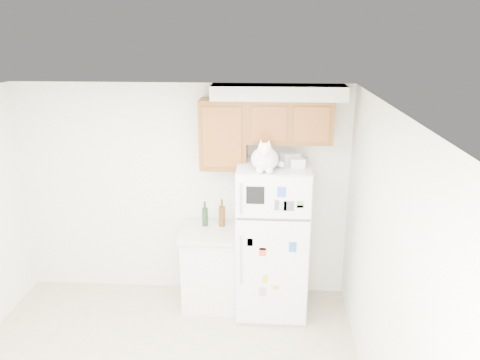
# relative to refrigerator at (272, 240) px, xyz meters

# --- Properties ---
(room_shell) EXTENTS (3.84, 4.04, 2.52)m
(room_shell) POSITION_rel_refrigerator_xyz_m (-0.92, -1.36, 0.82)
(room_shell) COLOR white
(room_shell) RESTS_ON ground_plane
(refrigerator) EXTENTS (0.76, 0.78, 1.70)m
(refrigerator) POSITION_rel_refrigerator_xyz_m (0.00, 0.00, 0.00)
(refrigerator) COLOR white
(refrigerator) RESTS_ON ground_plane
(base_counter) EXTENTS (0.64, 0.64, 0.92)m
(base_counter) POSITION_rel_refrigerator_xyz_m (-0.69, 0.07, -0.39)
(base_counter) COLOR white
(base_counter) RESTS_ON ground_plane
(cat) EXTENTS (0.34, 0.50, 0.35)m
(cat) POSITION_rel_refrigerator_xyz_m (-0.09, -0.20, 0.98)
(cat) COLOR white
(cat) RESTS_ON refrigerator
(storage_box_back) EXTENTS (0.21, 0.19, 0.10)m
(storage_box_back) POSITION_rel_refrigerator_xyz_m (0.18, 0.13, 0.90)
(storage_box_back) COLOR white
(storage_box_back) RESTS_ON refrigerator
(storage_box_front) EXTENTS (0.17, 0.14, 0.09)m
(storage_box_front) POSITION_rel_refrigerator_xyz_m (0.23, -0.05, 0.89)
(storage_box_front) COLOR white
(storage_box_front) RESTS_ON refrigerator
(bottle_green) EXTENTS (0.07, 0.07, 0.29)m
(bottle_green) POSITION_rel_refrigerator_xyz_m (-0.76, 0.18, 0.21)
(bottle_green) COLOR #19381E
(bottle_green) RESTS_ON base_counter
(bottle_amber) EXTENTS (0.07, 0.07, 0.32)m
(bottle_amber) POSITION_rel_refrigerator_xyz_m (-0.57, 0.19, 0.23)
(bottle_amber) COLOR #593814
(bottle_amber) RESTS_ON base_counter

